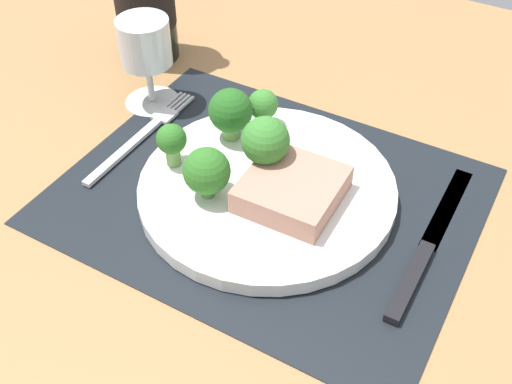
{
  "coord_description": "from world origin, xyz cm",
  "views": [
    {
      "loc": [
        22.42,
        -41.68,
        45.27
      ],
      "look_at": [
        -0.34,
        -1.73,
        1.9
      ],
      "focal_mm": 43.61,
      "sensor_mm": 36.0,
      "label": 1
    }
  ],
  "objects_px": {
    "plate": "(267,189)",
    "fork": "(142,135)",
    "steak": "(292,189)",
    "wine_glass": "(145,49)",
    "knife": "(426,250)"
  },
  "relations": [
    {
      "from": "fork",
      "to": "steak",
      "type": "bearing_deg",
      "value": -5.92
    },
    {
      "from": "plate",
      "to": "fork",
      "type": "distance_m",
      "value": 0.17
    },
    {
      "from": "knife",
      "to": "wine_glass",
      "type": "xyz_separation_m",
      "value": [
        -0.38,
        0.07,
        0.07
      ]
    },
    {
      "from": "plate",
      "to": "wine_glass",
      "type": "height_order",
      "value": "wine_glass"
    },
    {
      "from": "plate",
      "to": "fork",
      "type": "bearing_deg",
      "value": 175.32
    },
    {
      "from": "steak",
      "to": "knife",
      "type": "xyz_separation_m",
      "value": [
        0.14,
        0.01,
        -0.03
      ]
    },
    {
      "from": "fork",
      "to": "wine_glass",
      "type": "height_order",
      "value": "wine_glass"
    },
    {
      "from": "steak",
      "to": "fork",
      "type": "xyz_separation_m",
      "value": [
        -0.21,
        0.02,
        -0.03
      ]
    },
    {
      "from": "fork",
      "to": "knife",
      "type": "relative_size",
      "value": 0.83
    },
    {
      "from": "steak",
      "to": "wine_glass",
      "type": "xyz_separation_m",
      "value": [
        -0.24,
        0.09,
        0.04
      ]
    },
    {
      "from": "plate",
      "to": "knife",
      "type": "distance_m",
      "value": 0.17
    },
    {
      "from": "steak",
      "to": "knife",
      "type": "distance_m",
      "value": 0.14
    },
    {
      "from": "knife",
      "to": "steak",
      "type": "bearing_deg",
      "value": -171.38
    },
    {
      "from": "steak",
      "to": "knife",
      "type": "bearing_deg",
      "value": 5.58
    },
    {
      "from": "fork",
      "to": "wine_glass",
      "type": "distance_m",
      "value": 0.1
    }
  ]
}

